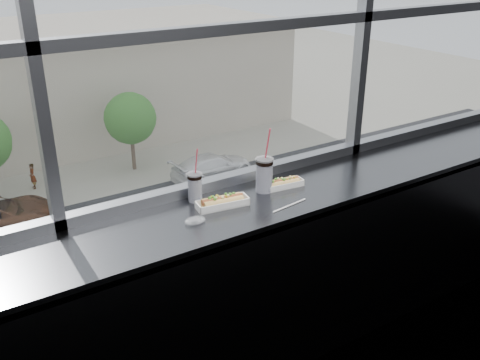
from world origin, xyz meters
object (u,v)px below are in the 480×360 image
hotdog_tray_right (283,183)px  car_near_e (274,220)px  soda_cup_left (195,186)px  car_near_c (9,304)px  car_far_c (212,163)px  hotdog_tray_left (223,202)px  car_near_d (173,249)px  pedestrian_c (32,174)px  wrapper (195,220)px  soda_cup_right (264,173)px  loose_straw (289,205)px  tree_right (130,118)px

hotdog_tray_right → car_near_e: bearing=60.2°
soda_cup_left → car_near_c: (0.30, 16.10, -11.17)m
car_far_c → hotdog_tray_left: bearing=145.2°
car_near_d → pedestrian_c: car_near_d is taller
car_near_e → pedestrian_c: size_ratio=3.16×
hotdog_tray_left → wrapper: hotdog_tray_left is taller
soda_cup_right → car_near_e: soda_cup_right is taller
loose_straw → tree_right: bearing=63.4°
pedestrian_c → wrapper: bearing=-8.2°
hotdog_tray_right → car_near_c: 19.65m
soda_cup_left → car_near_d: soda_cup_left is taller
car_near_e → pedestrian_c: (-8.55, 12.45, -0.07)m
loose_straw → soda_cup_left: bearing=132.2°
soda_cup_right → tree_right: bearing=70.8°
soda_cup_left → pedestrian_c: 30.93m
hotdog_tray_right → car_near_d: (6.60, 16.21, -10.95)m
hotdog_tray_left → pedestrian_c: bearing=90.7°
wrapper → tree_right: 31.36m
soda_cup_left → soda_cup_right: (0.40, -0.10, 0.02)m
hotdog_tray_left → car_near_e: bearing=61.0°
wrapper → car_near_c: wrapper is taller
car_near_e → hotdog_tray_left: bearing=139.3°
car_near_e → pedestrian_c: bearing=31.3°
soda_cup_right → car_near_c: size_ratio=0.07×
car_near_c → tree_right: bearing=-36.8°
soda_cup_right → car_near_e: (12.18, 16.20, -11.17)m
soda_cup_left → car_near_c: bearing=88.9°
tree_right → car_far_c: bearing=-48.8°
car_near_d → hotdog_tray_right: bearing=161.6°
soda_cup_right → loose_straw: bearing=-89.1°
car_near_e → loose_straw: bearing=140.3°
car_near_e → pedestrian_c: 15.10m
hotdog_tray_right → soda_cup_left: size_ratio=0.83×
hotdog_tray_right → car_near_e: 23.05m
car_far_c → pedestrian_c: size_ratio=3.31×
soda_cup_left → car_near_e: soda_cup_left is taller
soda_cup_left → soda_cup_right: size_ratio=0.82×
pedestrian_c → car_near_d: bearing=14.0°
car_far_c → tree_right: (-3.50, 4.00, 2.35)m
car_near_e → car_far_c: bearing=-11.1°
soda_cup_right → car_far_c: size_ratio=0.06×
car_far_c → soda_cup_right: bearing=145.7°
soda_cup_right → car_near_c: bearing=90.3°
wrapper → car_near_c: 19.74m
loose_straw → car_far_c: loose_straw is taller
hotdog_tray_left → car_near_c: bearing=97.8°
loose_straw → car_near_c: bearing=82.7°
car_near_c → car_near_e: 12.27m
soda_cup_left → car_near_d: 20.77m
hotdog_tray_right → wrapper: hotdog_tray_right is taller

